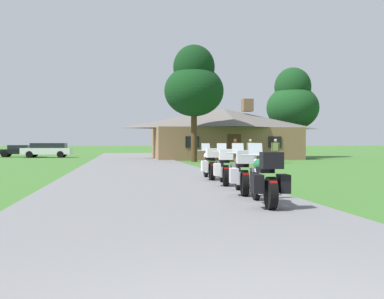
# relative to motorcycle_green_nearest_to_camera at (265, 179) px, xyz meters

# --- Properties ---
(ground_plane) EXTENTS (500.00, 500.00, 0.00)m
(ground_plane) POSITION_rel_motorcycle_green_nearest_to_camera_xyz_m (-1.99, 13.85, -0.61)
(ground_plane) COLOR #386628
(asphalt_driveway) EXTENTS (6.40, 80.00, 0.06)m
(asphalt_driveway) POSITION_rel_motorcycle_green_nearest_to_camera_xyz_m (-1.99, 11.85, -0.58)
(asphalt_driveway) COLOR slate
(asphalt_driveway) RESTS_ON ground
(motorcycle_green_nearest_to_camera) EXTENTS (0.85, 2.08, 1.30)m
(motorcycle_green_nearest_to_camera) POSITION_rel_motorcycle_green_nearest_to_camera_xyz_m (0.00, 0.00, 0.00)
(motorcycle_green_nearest_to_camera) COLOR black
(motorcycle_green_nearest_to_camera) RESTS_ON asphalt_driveway
(motorcycle_red_second_in_row) EXTENTS (0.92, 2.08, 1.30)m
(motorcycle_red_second_in_row) POSITION_rel_motorcycle_green_nearest_to_camera_xyz_m (0.13, 2.17, 0.00)
(motorcycle_red_second_in_row) COLOR black
(motorcycle_red_second_in_row) RESTS_ON asphalt_driveway
(motorcycle_orange_third_in_row) EXTENTS (0.91, 2.08, 1.30)m
(motorcycle_orange_third_in_row) POSITION_rel_motorcycle_green_nearest_to_camera_xyz_m (0.26, 4.67, 0.00)
(motorcycle_orange_third_in_row) COLOR black
(motorcycle_orange_third_in_row) RESTS_ON asphalt_driveway
(motorcycle_white_farthest_in_row) EXTENTS (0.76, 2.08, 1.30)m
(motorcycle_white_farthest_in_row) POSITION_rel_motorcycle_green_nearest_to_camera_xyz_m (0.25, 6.85, 0.00)
(motorcycle_white_farthest_in_row) COLOR black
(motorcycle_white_farthest_in_row) RESTS_ON asphalt_driveway
(stone_lodge) EXTENTS (12.94, 7.89, 5.34)m
(stone_lodge) POSITION_rel_motorcycle_green_nearest_to_camera_xyz_m (6.07, 29.11, 1.68)
(stone_lodge) COLOR brown
(stone_lodge) RESTS_ON ground
(bystander_red_shirt_near_lodge) EXTENTS (0.55, 0.26, 1.69)m
(bystander_red_shirt_near_lodge) POSITION_rel_motorcycle_green_nearest_to_camera_xyz_m (5.35, 22.43, 0.34)
(bystander_red_shirt_near_lodge) COLOR #75664C
(bystander_red_shirt_near_lodge) RESTS_ON ground
(bystander_olive_shirt_beside_signpost) EXTENTS (0.47, 0.38, 1.67)m
(bystander_olive_shirt_beside_signpost) POSITION_rel_motorcycle_green_nearest_to_camera_xyz_m (6.07, 20.94, 0.32)
(bystander_olive_shirt_beside_signpost) COLOR navy
(bystander_olive_shirt_beside_signpost) RESTS_ON ground
(bystander_olive_shirt_by_tree) EXTENTS (0.52, 0.33, 1.67)m
(bystander_olive_shirt_by_tree) POSITION_rel_motorcycle_green_nearest_to_camera_xyz_m (7.49, 19.78, 0.32)
(bystander_olive_shirt_by_tree) COLOR #75664C
(bystander_olive_shirt_by_tree) RESTS_ON ground
(tree_right_of_lodge) EXTENTS (5.09, 5.09, 8.82)m
(tree_right_of_lodge) POSITION_rel_motorcycle_green_nearest_to_camera_xyz_m (13.75, 32.07, 4.86)
(tree_right_of_lodge) COLOR #422D19
(tree_right_of_lodge) RESTS_ON ground
(tree_by_lodge_front) EXTENTS (4.39, 4.39, 8.63)m
(tree_by_lodge_front) POSITION_rel_motorcycle_green_nearest_to_camera_xyz_m (2.41, 23.14, 5.12)
(tree_by_lodge_front) COLOR #422D19
(tree_by_lodge_front) RESTS_ON ground
(parked_white_suv_far_left) EXTENTS (4.69, 2.09, 1.40)m
(parked_white_suv_far_left) POSITION_rel_motorcycle_green_nearest_to_camera_xyz_m (-9.95, 35.25, 0.17)
(parked_white_suv_far_left) COLOR silver
(parked_white_suv_far_left) RESTS_ON ground
(parked_black_sedan_far_left) EXTENTS (4.24, 1.99, 1.20)m
(parked_black_sedan_far_left) POSITION_rel_motorcycle_green_nearest_to_camera_xyz_m (-12.97, 37.34, 0.03)
(parked_black_sedan_far_left) COLOR black
(parked_black_sedan_far_left) RESTS_ON ground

